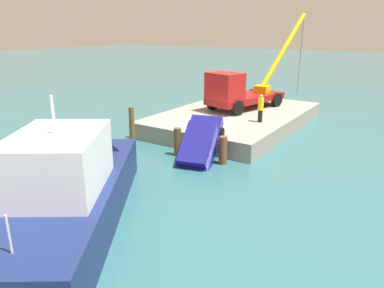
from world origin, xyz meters
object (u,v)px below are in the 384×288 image
(dock_worker, at_px, (261,108))
(crane_truck, at_px, (240,90))
(salvaged_car, at_px, (198,151))
(moored_yacht, at_px, (81,187))

(dock_worker, bearing_deg, crane_truck, -134.37)
(crane_truck, bearing_deg, dock_worker, 45.63)
(crane_truck, xyz_separation_m, dock_worker, (2.64, 2.70, -0.51))
(crane_truck, xyz_separation_m, salvaged_car, (8.42, 1.81, -1.80))
(crane_truck, distance_m, dock_worker, 3.81)
(dock_worker, bearing_deg, moored_yacht, -9.87)
(crane_truck, height_order, salvaged_car, crane_truck)
(crane_truck, distance_m, salvaged_car, 8.80)
(crane_truck, height_order, dock_worker, crane_truck)
(dock_worker, xyz_separation_m, salvaged_car, (5.78, -0.89, -1.28))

